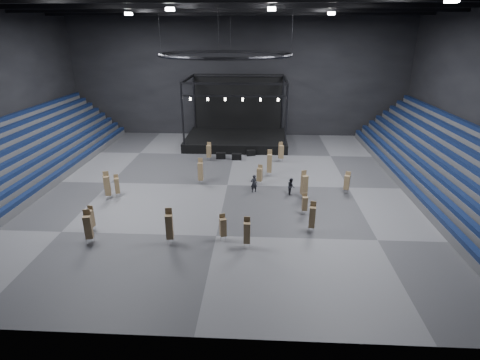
{
  "coord_description": "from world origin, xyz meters",
  "views": [
    {
      "loc": [
        3.21,
        -36.06,
        14.94
      ],
      "look_at": [
        1.43,
        -2.0,
        1.4
      ],
      "focal_mm": 28.0,
      "sensor_mm": 36.0,
      "label": 1
    }
  ],
  "objects_px": {
    "chair_stack_0": "(347,182)",
    "chair_stack_3": "(260,174)",
    "chair_stack_12": "(117,185)",
    "chair_stack_15": "(281,151)",
    "man_center": "(254,183)",
    "chair_stack_16": "(269,163)",
    "chair_stack_6": "(223,227)",
    "flight_case_mid": "(237,157)",
    "chair_stack_1": "(304,184)",
    "chair_stack_9": "(312,216)",
    "chair_stack_10": "(169,226)",
    "flight_case_right": "(251,153)",
    "chair_stack_2": "(305,203)",
    "chair_stack_14": "(247,232)",
    "flight_case_left": "(221,156)",
    "chair_stack_5": "(107,185)",
    "chair_stack_11": "(90,218)",
    "stage": "(237,133)",
    "chair_stack_4": "(200,171)",
    "chair_stack_13": "(209,151)",
    "chair_stack_7": "(88,226)",
    "crew_member": "(291,186)",
    "chair_stack_8": "(106,181)"
  },
  "relations": [
    {
      "from": "chair_stack_4",
      "to": "chair_stack_14",
      "type": "bearing_deg",
      "value": -64.61
    },
    {
      "from": "flight_case_mid",
      "to": "chair_stack_12",
      "type": "bearing_deg",
      "value": -132.47
    },
    {
      "from": "chair_stack_3",
      "to": "chair_stack_14",
      "type": "height_order",
      "value": "chair_stack_14"
    },
    {
      "from": "chair_stack_3",
      "to": "chair_stack_16",
      "type": "distance_m",
      "value": 2.87
    },
    {
      "from": "flight_case_mid",
      "to": "chair_stack_3",
      "type": "height_order",
      "value": "chair_stack_3"
    },
    {
      "from": "chair_stack_14",
      "to": "chair_stack_15",
      "type": "xyz_separation_m",
      "value": [
        3.49,
        20.0,
        0.02
      ]
    },
    {
      "from": "chair_stack_1",
      "to": "man_center",
      "type": "xyz_separation_m",
      "value": [
        -4.8,
        1.3,
        -0.53
      ]
    },
    {
      "from": "chair_stack_3",
      "to": "chair_stack_9",
      "type": "height_order",
      "value": "chair_stack_9"
    },
    {
      "from": "chair_stack_9",
      "to": "chair_stack_14",
      "type": "bearing_deg",
      "value": -142.67
    },
    {
      "from": "chair_stack_2",
      "to": "chair_stack_3",
      "type": "distance_m",
      "value": 7.7
    },
    {
      "from": "flight_case_mid",
      "to": "chair_stack_5",
      "type": "distance_m",
      "value": 17.02
    },
    {
      "from": "chair_stack_8",
      "to": "chair_stack_9",
      "type": "xyz_separation_m",
      "value": [
        19.51,
        -7.08,
        0.22
      ]
    },
    {
      "from": "chair_stack_10",
      "to": "stage",
      "type": "bearing_deg",
      "value": 75.98
    },
    {
      "from": "chair_stack_12",
      "to": "chair_stack_13",
      "type": "distance_m",
      "value": 13.65
    },
    {
      "from": "flight_case_left",
      "to": "chair_stack_3",
      "type": "distance_m",
      "value": 9.74
    },
    {
      "from": "crew_member",
      "to": "chair_stack_11",
      "type": "bearing_deg",
      "value": 109.58
    },
    {
      "from": "flight_case_mid",
      "to": "chair_stack_11",
      "type": "xyz_separation_m",
      "value": [
        -10.55,
        -18.59,
        0.75
      ]
    },
    {
      "from": "stage",
      "to": "chair_stack_11",
      "type": "bearing_deg",
      "value": -110.89
    },
    {
      "from": "chair_stack_15",
      "to": "man_center",
      "type": "relative_size",
      "value": 1.33
    },
    {
      "from": "flight_case_left",
      "to": "flight_case_right",
      "type": "xyz_separation_m",
      "value": [
        3.77,
        1.45,
        -0.02
      ]
    },
    {
      "from": "flight_case_left",
      "to": "chair_stack_14",
      "type": "bearing_deg",
      "value": -79.04
    },
    {
      "from": "chair_stack_3",
      "to": "chair_stack_0",
      "type": "bearing_deg",
      "value": 6.59
    },
    {
      "from": "chair_stack_15",
      "to": "chair_stack_11",
      "type": "bearing_deg",
      "value": -148.27
    },
    {
      "from": "chair_stack_15",
      "to": "flight_case_right",
      "type": "bearing_deg",
      "value": 132.79
    },
    {
      "from": "flight_case_right",
      "to": "chair_stack_2",
      "type": "xyz_separation_m",
      "value": [
        5.09,
        -16.43,
        0.66
      ]
    },
    {
      "from": "stage",
      "to": "chair_stack_13",
      "type": "height_order",
      "value": "stage"
    },
    {
      "from": "chair_stack_6",
      "to": "chair_stack_16",
      "type": "bearing_deg",
      "value": 55.74
    },
    {
      "from": "flight_case_left",
      "to": "chair_stack_3",
      "type": "xyz_separation_m",
      "value": [
        4.91,
        -8.37,
        0.77
      ]
    },
    {
      "from": "flight_case_left",
      "to": "chair_stack_9",
      "type": "xyz_separation_m",
      "value": [
        9.11,
        -18.09,
        0.93
      ]
    },
    {
      "from": "flight_case_right",
      "to": "chair_stack_3",
      "type": "distance_m",
      "value": 9.92
    },
    {
      "from": "flight_case_left",
      "to": "man_center",
      "type": "relative_size",
      "value": 0.64
    },
    {
      "from": "chair_stack_12",
      "to": "chair_stack_15",
      "type": "xyz_separation_m",
      "value": [
        16.33,
        11.45,
        0.12
      ]
    },
    {
      "from": "chair_stack_5",
      "to": "crew_member",
      "type": "height_order",
      "value": "chair_stack_5"
    },
    {
      "from": "flight_case_left",
      "to": "man_center",
      "type": "xyz_separation_m",
      "value": [
        4.35,
        -10.39,
        0.52
      ]
    },
    {
      "from": "chair_stack_7",
      "to": "chair_stack_15",
      "type": "bearing_deg",
      "value": 38.05
    },
    {
      "from": "chair_stack_0",
      "to": "chair_stack_6",
      "type": "bearing_deg",
      "value": -117.4
    },
    {
      "from": "man_center",
      "to": "chair_stack_9",
      "type": "bearing_deg",
      "value": 99.31
    },
    {
      "from": "stage",
      "to": "chair_stack_2",
      "type": "bearing_deg",
      "value": -71.98
    },
    {
      "from": "flight_case_left",
      "to": "chair_stack_5",
      "type": "bearing_deg",
      "value": -126.69
    },
    {
      "from": "chair_stack_2",
      "to": "chair_stack_16",
      "type": "xyz_separation_m",
      "value": [
        -2.89,
        9.24,
        0.49
      ]
    },
    {
      "from": "flight_case_left",
      "to": "chair_stack_9",
      "type": "relative_size",
      "value": 0.45
    },
    {
      "from": "flight_case_mid",
      "to": "chair_stack_14",
      "type": "xyz_separation_m",
      "value": [
        1.99,
        -20.41,
        0.87
      ]
    },
    {
      "from": "flight_case_mid",
      "to": "chair_stack_1",
      "type": "relative_size",
      "value": 0.42
    },
    {
      "from": "chair_stack_11",
      "to": "chair_stack_14",
      "type": "distance_m",
      "value": 12.67
    },
    {
      "from": "chair_stack_13",
      "to": "chair_stack_15",
      "type": "distance_m",
      "value": 8.9
    },
    {
      "from": "chair_stack_0",
      "to": "chair_stack_3",
      "type": "xyz_separation_m",
      "value": [
        -8.6,
        1.79,
        -0.03
      ]
    },
    {
      "from": "chair_stack_0",
      "to": "chair_stack_1",
      "type": "height_order",
      "value": "chair_stack_1"
    },
    {
      "from": "chair_stack_6",
      "to": "man_center",
      "type": "height_order",
      "value": "chair_stack_6"
    },
    {
      "from": "chair_stack_6",
      "to": "chair_stack_10",
      "type": "distance_m",
      "value": 4.01
    },
    {
      "from": "chair_stack_4",
      "to": "chair_stack_13",
      "type": "height_order",
      "value": "chair_stack_4"
    }
  ]
}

